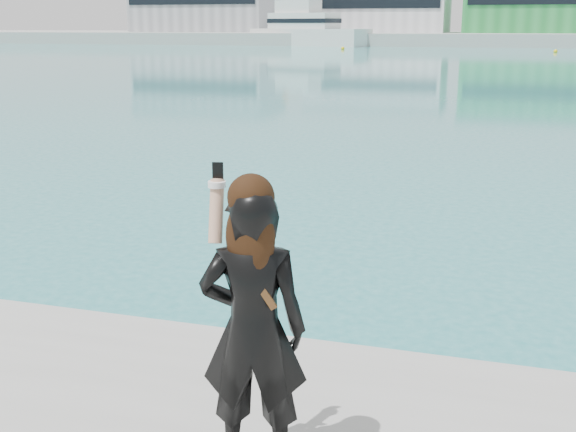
% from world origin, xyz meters
% --- Properties ---
extents(far_quay, '(320.00, 40.00, 2.00)m').
position_xyz_m(far_quay, '(0.00, 130.00, 1.00)').
color(far_quay, '#9E9E99').
rests_on(far_quay, ground).
extents(warehouse_grey_left, '(26.52, 16.36, 11.50)m').
position_xyz_m(warehouse_grey_left, '(-55.00, 127.98, 7.76)').
color(warehouse_grey_left, gray).
rests_on(warehouse_grey_left, far_quay).
extents(warehouse_white, '(24.48, 15.35, 9.50)m').
position_xyz_m(warehouse_white, '(-22.00, 127.98, 6.76)').
color(warehouse_white, silver).
rests_on(warehouse_white, far_quay).
extents(warehouse_green, '(30.60, 16.36, 10.50)m').
position_xyz_m(warehouse_green, '(8.00, 127.98, 7.26)').
color(warehouse_green, '#22883B').
rests_on(warehouse_green, far_quay).
extents(flagpole_left, '(1.28, 0.16, 8.00)m').
position_xyz_m(flagpole_left, '(-37.91, 121.00, 6.54)').
color(flagpole_left, silver).
rests_on(flagpole_left, far_quay).
extents(motor_yacht, '(21.00, 11.97, 9.46)m').
position_xyz_m(motor_yacht, '(-31.10, 112.33, 2.66)').
color(motor_yacht, silver).
rests_on(motor_yacht, ground).
extents(buoy_far, '(0.50, 0.50, 0.50)m').
position_xyz_m(buoy_far, '(-21.37, 96.27, 0.00)').
color(buoy_far, yellow).
rests_on(buoy_far, ground).
extents(buoy_extra, '(0.50, 0.50, 0.50)m').
position_xyz_m(buoy_extra, '(6.43, 92.92, 0.00)').
color(buoy_extra, yellow).
rests_on(buoy_extra, ground).
extents(woman, '(0.71, 0.54, 1.84)m').
position_xyz_m(woman, '(0.07, -0.84, 1.73)').
color(woman, black).
rests_on(woman, near_quay).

